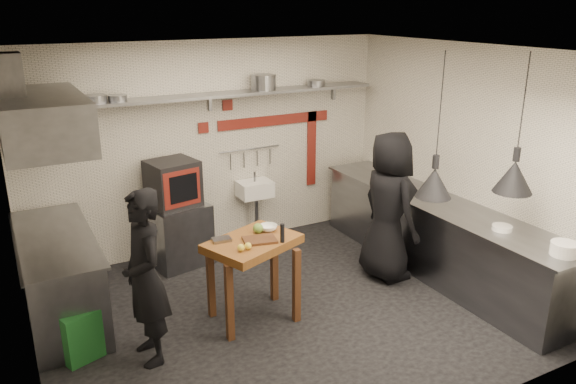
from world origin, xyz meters
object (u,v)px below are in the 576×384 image
oven_stand (178,234)px  combi_oven (173,183)px  chef_left (145,278)px  prep_table (253,280)px  chef_right (389,207)px  green_bin (77,333)px

oven_stand → combi_oven: size_ratio=1.38×
oven_stand → chef_left: 2.13m
combi_oven → prep_table: combi_oven is taller
combi_oven → chef_right: 2.68m
prep_table → chef_left: (-1.16, -0.18, 0.39)m
oven_stand → green_bin: bearing=-145.4°
green_bin → chef_right: size_ratio=0.27×
chef_right → combi_oven: bearing=54.8°
oven_stand → green_bin: 2.15m
combi_oven → green_bin: 2.30m
chef_right → prep_table: bearing=95.2°
combi_oven → chef_right: size_ratio=0.32×
oven_stand → chef_left: chef_left is taller
chef_left → chef_right: 3.04m
oven_stand → prep_table: (0.28, -1.71, 0.06)m
oven_stand → combi_oven: (-0.02, 0.01, 0.69)m
oven_stand → prep_table: 1.73m
oven_stand → combi_oven: combi_oven is taller
oven_stand → prep_table: size_ratio=0.87×
combi_oven → chef_left: 2.10m
oven_stand → combi_oven: bearing=138.5°
combi_oven → prep_table: size_ratio=0.63×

